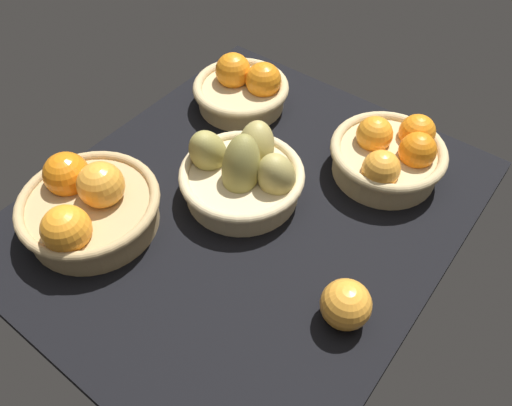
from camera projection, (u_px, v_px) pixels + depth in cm
name	position (u px, v px, depth cm)	size (l,w,h in cm)	color
market_tray	(247.00, 211.00, 96.45)	(84.00, 72.00, 3.00)	black
basket_near_right	(390.00, 155.00, 97.46)	(22.52, 22.52, 11.22)	tan
basket_far_left	(88.00, 206.00, 88.76)	(25.23, 25.23, 12.85)	tan
basket_center_pears	(243.00, 173.00, 94.14)	(23.80, 23.58, 15.27)	#D3BC8C
basket_far_right	(243.00, 88.00, 112.33)	(21.43, 21.43, 11.18)	tan
loose_orange_front_gap	(346.00, 305.00, 76.91)	(8.03, 8.03, 8.03)	#F49E33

